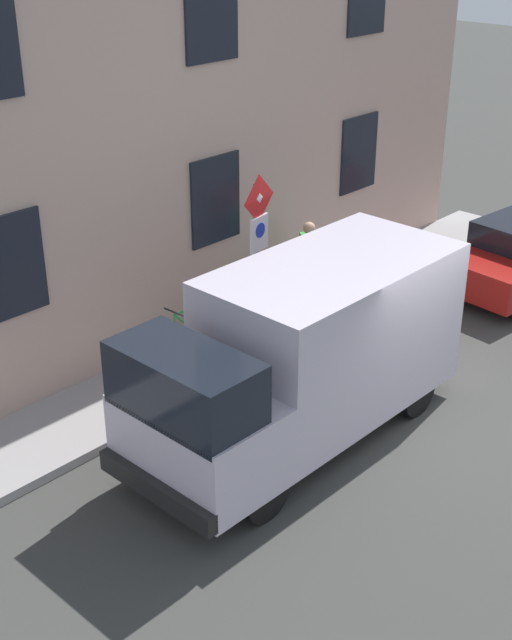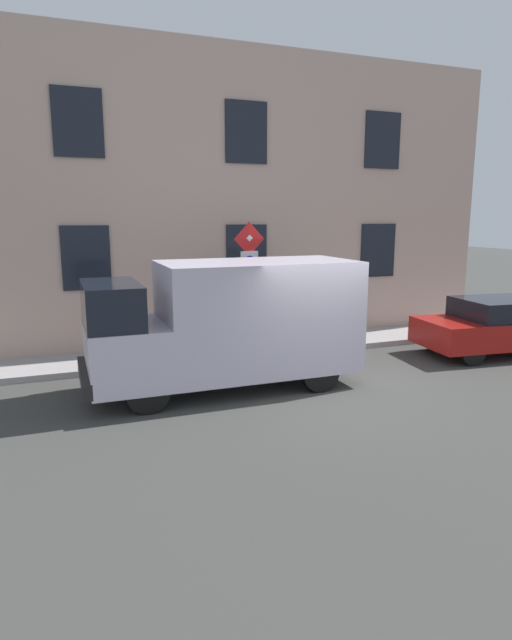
{
  "view_description": "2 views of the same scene",
  "coord_description": "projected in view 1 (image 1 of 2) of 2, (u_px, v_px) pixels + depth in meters",
  "views": [
    {
      "loc": [
        -5.72,
        9.68,
        7.02
      ],
      "look_at": [
        2.16,
        1.26,
        1.32
      ],
      "focal_mm": 48.46,
      "sensor_mm": 36.0,
      "label": 1
    },
    {
      "loc": [
        -8.73,
        4.67,
        3.35
      ],
      "look_at": [
        1.88,
        0.65,
        1.14
      ],
      "focal_mm": 29.76,
      "sensor_mm": 36.0,
      "label": 2
    }
  ],
  "objects": [
    {
      "name": "bicycle_green",
      "position": [
        196.0,
        330.0,
        14.35
      ],
      "size": [
        0.46,
        1.71,
        0.89
      ],
      "rotation": [
        0.0,
        0.0,
        1.6
      ],
      "color": "black",
      "rests_on": "sidewalk_slab"
    },
    {
      "name": "bicycle_orange",
      "position": [
        238.0,
        311.0,
        15.01
      ],
      "size": [
        0.46,
        1.72,
        0.89
      ],
      "rotation": [
        0.0,
        0.0,
        1.62
      ],
      "color": "black",
      "rests_on": "sidewalk_slab"
    },
    {
      "name": "pedestrian",
      "position": [
        308.0,
        264.0,
        15.48
      ],
      "size": [
        0.48,
        0.45,
        1.72
      ],
      "rotation": [
        0.0,
        0.0,
        0.93
      ],
      "color": "#262B47",
      "rests_on": "sidewalk_slab"
    },
    {
      "name": "sign_post_stacked",
      "position": [
        258.0,
        242.0,
        13.48
      ],
      "size": [
        0.18,
        0.56,
        2.98
      ],
      "color": "#474C47",
      "rests_on": "sidewalk_slab"
    },
    {
      "name": "building_facade",
      "position": [
        198.0,
        116.0,
        14.13
      ],
      "size": [
        0.75,
        14.49,
        7.52
      ],
      "color": "#C3A493",
      "rests_on": "ground_plane"
    },
    {
      "name": "ground_plane",
      "position": [
        419.0,
        415.0,
        12.95
      ],
      "size": [
        80.0,
        80.0,
        0.0
      ],
      "primitive_type": "plane",
      "color": "#3B3C38"
    },
    {
      "name": "bicycle_black",
      "position": [
        277.0,
        293.0,
        15.68
      ],
      "size": [
        0.46,
        1.72,
        0.89
      ],
      "rotation": [
        0.0,
        0.0,
        1.53
      ],
      "color": "black",
      "rests_on": "sidewalk_slab"
    },
    {
      "name": "sidewalk_slab",
      "position": [
        250.0,
        338.0,
        15.06
      ],
      "size": [
        1.63,
        16.49,
        0.14
      ],
      "primitive_type": "cube",
      "color": "#9B9796",
      "rests_on": "ground_plane"
    },
    {
      "name": "delivery_van",
      "position": [
        304.0,
        352.0,
        11.94
      ],
      "size": [
        2.01,
        5.33,
        2.5
      ],
      "rotation": [
        0.0,
        0.0,
        1.57
      ],
      "color": "silver",
      "rests_on": "ground_plane"
    }
  ]
}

